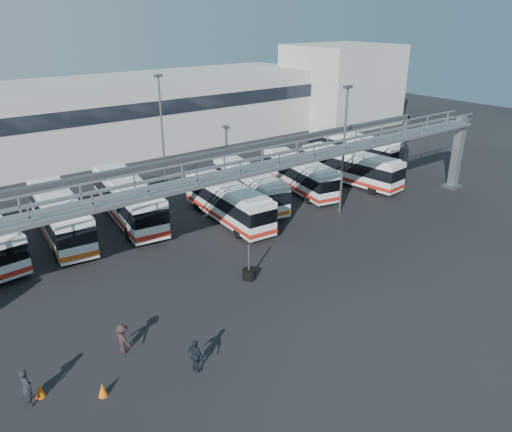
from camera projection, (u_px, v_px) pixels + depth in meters
ground at (283, 294)px, 29.15m from camera, size 140.00×140.00×0.00m
gantry at (225, 180)px, 31.37m from camera, size 51.40×5.15×7.10m
warehouse at (160, 109)px, 62.28m from camera, size 42.00×14.00×8.00m
building_right at (341, 85)px, 71.90m from camera, size 14.00×12.00×11.00m
light_pole_mid at (344, 144)px, 38.85m from camera, size 0.70×0.35×10.21m
light_pole_back at (162, 125)px, 45.38m from camera, size 0.70×0.35×10.21m
bus_3 at (60, 215)px, 35.71m from camera, size 3.56×11.03×3.29m
bus_4 at (128, 199)px, 38.62m from camera, size 3.97×11.48×3.42m
bus_5 at (228, 201)px, 38.71m from camera, size 3.15×10.32×3.09m
bus_6 at (249, 185)px, 42.31m from camera, size 4.02×10.27×3.04m
bus_7 at (300, 174)px, 45.29m from camera, size 4.16×10.22×3.03m
bus_8 at (351, 166)px, 47.16m from camera, size 3.53×10.53×3.14m
bus_9 at (354, 149)px, 52.81m from camera, size 3.22×11.00×3.30m
pedestrian_a at (26, 387)px, 20.69m from camera, size 0.60×0.75×1.78m
pedestrian_c at (123, 339)px, 23.90m from camera, size 0.81×1.14×1.60m
pedestrian_d at (196, 356)px, 22.64m from camera, size 0.60×1.05×1.69m
cone_left at (103, 389)px, 21.37m from camera, size 0.46×0.46×0.66m
cone_right at (40, 390)px, 21.32m from camera, size 0.46×0.46×0.65m
tire_stack at (249, 273)px, 30.71m from camera, size 0.82×0.82×2.35m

